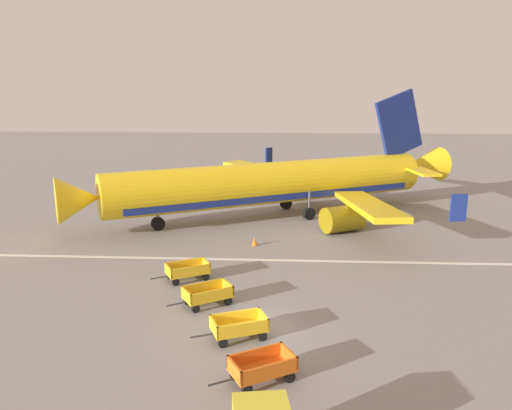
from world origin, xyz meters
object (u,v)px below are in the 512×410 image
(baggage_cart_second_in_row, at_px, (239,326))
(baggage_cart_third_in_row, at_px, (207,294))
(traffic_cone_near_plane, at_px, (255,241))
(baggage_cart_nearest, at_px, (262,367))
(baggage_cart_fourth_in_row, at_px, (188,270))
(airplane, at_px, (283,183))

(baggage_cart_second_in_row, distance_m, baggage_cart_third_in_row, 4.08)
(traffic_cone_near_plane, bearing_deg, baggage_cart_nearest, -85.80)
(baggage_cart_second_in_row, bearing_deg, traffic_cone_near_plane, 90.25)
(baggage_cart_fourth_in_row, height_order, traffic_cone_near_plane, baggage_cart_fourth_in_row)
(airplane, bearing_deg, traffic_cone_near_plane, -103.00)
(baggage_cart_nearest, distance_m, traffic_cone_near_plane, 17.50)
(baggage_cart_nearest, bearing_deg, baggage_cart_fourth_in_row, 115.40)
(baggage_cart_second_in_row, height_order, baggage_cart_fourth_in_row, same)
(airplane, xyz_separation_m, baggage_cart_third_in_row, (-4.01, -19.48, -2.45))
(baggage_cart_nearest, height_order, baggage_cart_fourth_in_row, same)
(baggage_cart_nearest, distance_m, baggage_cart_fourth_in_row, 11.55)
(airplane, distance_m, baggage_cart_nearest, 26.55)
(airplane, xyz_separation_m, baggage_cart_nearest, (-0.79, -26.43, -2.45))
(traffic_cone_near_plane, bearing_deg, baggage_cart_third_in_row, -100.44)
(baggage_cart_nearest, height_order, traffic_cone_near_plane, baggage_cart_nearest)
(baggage_cart_nearest, bearing_deg, baggage_cart_second_in_row, 109.80)
(airplane, distance_m, baggage_cart_second_in_row, 23.26)
(baggage_cart_fourth_in_row, relative_size, traffic_cone_near_plane, 5.61)
(baggage_cart_nearest, relative_size, baggage_cart_second_in_row, 0.97)
(airplane, xyz_separation_m, baggage_cart_fourth_in_row, (-5.75, -15.99, -2.45))
(baggage_cart_third_in_row, xyz_separation_m, traffic_cone_near_plane, (1.94, 10.51, -0.29))
(baggage_cart_nearest, xyz_separation_m, baggage_cart_fourth_in_row, (-4.96, 10.44, 0.00))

